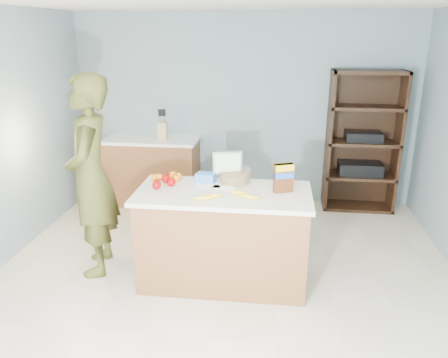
# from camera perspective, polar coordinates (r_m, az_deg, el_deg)

# --- Properties ---
(floor) EXTENTS (4.50, 5.00, 0.02)m
(floor) POSITION_cam_1_polar(r_m,az_deg,el_deg) (4.03, -0.63, -15.23)
(floor) COLOR beige
(floor) RESTS_ON ground
(walls) EXTENTS (4.52, 5.02, 2.51)m
(walls) POSITION_cam_1_polar(r_m,az_deg,el_deg) (3.39, -0.73, 8.55)
(walls) COLOR gray
(walls) RESTS_ON ground
(counter_peninsula) EXTENTS (1.56, 0.76, 0.90)m
(counter_peninsula) POSITION_cam_1_polar(r_m,az_deg,el_deg) (4.08, -0.09, -8.03)
(counter_peninsula) COLOR brown
(counter_peninsula) RESTS_ON ground
(back_cabinet) EXTENTS (1.24, 0.62, 0.90)m
(back_cabinet) POSITION_cam_1_polar(r_m,az_deg,el_deg) (6.03, -9.23, 1.15)
(back_cabinet) COLOR brown
(back_cabinet) RESTS_ON ground
(shelving_unit) EXTENTS (0.90, 0.40, 1.80)m
(shelving_unit) POSITION_cam_1_polar(r_m,az_deg,el_deg) (5.93, 17.54, 4.37)
(shelving_unit) COLOR black
(shelving_unit) RESTS_ON ground
(person) EXTENTS (0.62, 0.79, 1.91)m
(person) POSITION_cam_1_polar(r_m,az_deg,el_deg) (4.27, -16.99, 0.25)
(person) COLOR #42441A
(person) RESTS_ON ground
(knife_block) EXTENTS (0.12, 0.10, 0.31)m
(knife_block) POSITION_cam_1_polar(r_m,az_deg,el_deg) (5.82, -8.03, 6.37)
(knife_block) COLOR tan
(knife_block) RESTS_ON back_cabinet
(envelopes) EXTENTS (0.38, 0.18, 0.00)m
(envelopes) POSITION_cam_1_polar(r_m,az_deg,el_deg) (3.99, -1.02, -1.04)
(envelopes) COLOR white
(envelopes) RESTS_ON counter_peninsula
(bananas) EXTENTS (0.57, 0.25, 0.04)m
(bananas) POSITION_cam_1_polar(r_m,az_deg,el_deg) (3.72, 0.27, -2.22)
(bananas) COLOR yellow
(bananas) RESTS_ON counter_peninsula
(apples) EXTENTS (0.19, 0.31, 0.08)m
(apples) POSITION_cam_1_polar(r_m,az_deg,el_deg) (4.07, -7.71, -0.23)
(apples) COLOR #970505
(apples) RESTS_ON counter_peninsula
(oranges) EXTENTS (0.28, 0.18, 0.07)m
(oranges) POSITION_cam_1_polar(r_m,az_deg,el_deg) (4.19, -7.26, 0.26)
(oranges) COLOR orange
(oranges) RESTS_ON counter_peninsula
(blue_carton) EXTENTS (0.20, 0.15, 0.08)m
(blue_carton) POSITION_cam_1_polar(r_m,az_deg,el_deg) (4.13, -2.39, 0.22)
(blue_carton) COLOR blue
(blue_carton) RESTS_ON counter_peninsula
(salad_bowl) EXTENTS (0.30, 0.30, 0.13)m
(salad_bowl) POSITION_cam_1_polar(r_m,az_deg,el_deg) (4.10, 1.43, 0.36)
(salad_bowl) COLOR #267219
(salad_bowl) RESTS_ON counter_peninsula
(tv) EXTENTS (0.28, 0.12, 0.28)m
(tv) POSITION_cam_1_polar(r_m,az_deg,el_deg) (4.13, 0.44, 1.98)
(tv) COLOR silver
(tv) RESTS_ON counter_peninsula
(cereal_box) EXTENTS (0.18, 0.12, 0.26)m
(cereal_box) POSITION_cam_1_polar(r_m,az_deg,el_deg) (3.85, 7.78, 0.40)
(cereal_box) COLOR #592B14
(cereal_box) RESTS_ON counter_peninsula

